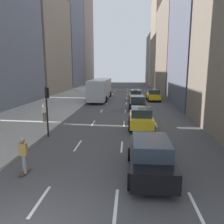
% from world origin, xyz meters
% --- Properties ---
extents(sidewalk_left, '(8.00, 66.00, 0.15)m').
position_xyz_m(sidewalk_left, '(-7.00, 27.00, 0.07)').
color(sidewalk_left, '#9E9E99').
rests_on(sidewalk_left, ground).
extents(lane_markings, '(5.72, 56.00, 0.01)m').
position_xyz_m(lane_markings, '(2.60, 23.00, 0.01)').
color(lane_markings, white).
rests_on(lane_markings, ground).
extents(building_row_left, '(6.00, 82.26, 37.52)m').
position_xyz_m(building_row_left, '(-14.00, 43.05, 15.15)').
color(building_row_left, gray).
rests_on(building_row_left, ground).
extents(building_row_right, '(6.00, 77.56, 35.10)m').
position_xyz_m(building_row_right, '(12.00, 34.15, 13.48)').
color(building_row_right, gray).
rests_on(building_row_right, ground).
extents(taxi_lead, '(2.02, 4.40, 1.87)m').
position_xyz_m(taxi_lead, '(4.00, 12.67, 0.88)').
color(taxi_lead, yellow).
rests_on(taxi_lead, ground).
extents(taxi_second, '(2.02, 4.40, 1.87)m').
position_xyz_m(taxi_second, '(4.00, 28.94, 0.88)').
color(taxi_second, yellow).
rests_on(taxi_second, ground).
extents(taxi_third, '(2.02, 4.40, 1.87)m').
position_xyz_m(taxi_third, '(6.80, 29.32, 0.88)').
color(taxi_third, yellow).
rests_on(taxi_third, ground).
extents(sedan_black_near, '(2.02, 4.65, 1.72)m').
position_xyz_m(sedan_black_near, '(4.00, 21.01, 0.88)').
color(sedan_black_near, black).
rests_on(sedan_black_near, ground).
extents(sedan_silver_behind, '(2.02, 4.67, 1.76)m').
position_xyz_m(sedan_silver_behind, '(4.00, 4.42, 0.90)').
color(sedan_silver_behind, black).
rests_on(sedan_silver_behind, ground).
extents(city_bus, '(2.80, 11.61, 3.25)m').
position_xyz_m(city_bus, '(-1.61, 29.75, 1.79)').
color(city_bus, '#B7BCC1').
rests_on(city_bus, ground).
extents(skateboarder, '(0.36, 0.80, 1.75)m').
position_xyz_m(skateboarder, '(-1.79, 4.08, 0.96)').
color(skateboarder, brown).
rests_on(skateboarder, ground).
extents(pedestrian_far_walking, '(0.36, 0.22, 1.65)m').
position_xyz_m(pedestrian_far_walking, '(-4.51, 13.51, 1.07)').
color(pedestrian_far_walking, brown).
rests_on(pedestrian_far_walking, sidewalk_left).
extents(traffic_light_pole, '(0.24, 0.42, 3.60)m').
position_xyz_m(traffic_light_pole, '(-2.75, 9.77, 2.41)').
color(traffic_light_pole, black).
rests_on(traffic_light_pole, ground).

